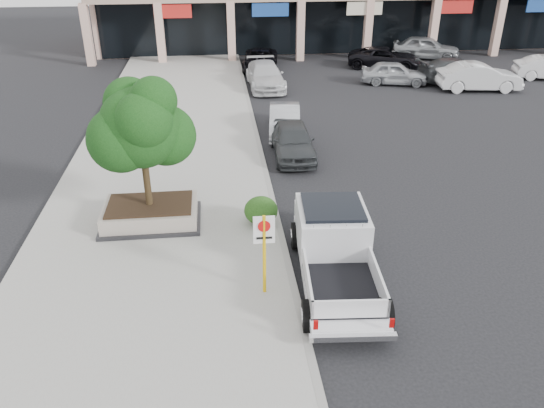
{
  "coord_description": "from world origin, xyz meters",
  "views": [
    {
      "loc": [
        -3.42,
        -12.2,
        8.79
      ],
      "look_at": [
        -1.9,
        1.5,
        1.56
      ],
      "focal_mm": 35.0,
      "sensor_mm": 36.0,
      "label": 1
    }
  ],
  "objects_px": {
    "pickup_truck": "(336,254)",
    "curb_car_c": "(265,76)",
    "planter": "(151,213)",
    "lot_car_d": "(385,58)",
    "planter_tree": "(145,126)",
    "no_parking_sign": "(264,244)",
    "lot_car_c": "(457,70)",
    "lot_car_e": "(426,47)",
    "curb_car_a": "(293,140)",
    "lot_car_a": "(394,73)",
    "curb_car_b": "(285,120)",
    "lot_car_b": "(479,77)",
    "curb_car_d": "(260,60)"
  },
  "relations": [
    {
      "from": "pickup_truck",
      "to": "lot_car_d",
      "type": "xyz_separation_m",
      "value": [
        8.86,
        24.32,
        -0.21
      ]
    },
    {
      "from": "curb_car_d",
      "to": "curb_car_a",
      "type": "bearing_deg",
      "value": -82.24
    },
    {
      "from": "curb_car_b",
      "to": "lot_car_b",
      "type": "bearing_deg",
      "value": 33.57
    },
    {
      "from": "curb_car_a",
      "to": "planter",
      "type": "bearing_deg",
      "value": -134.04
    },
    {
      "from": "curb_car_c",
      "to": "lot_car_e",
      "type": "bearing_deg",
      "value": 26.03
    },
    {
      "from": "planter_tree",
      "to": "no_parking_sign",
      "type": "distance_m",
      "value": 5.65
    },
    {
      "from": "lot_car_c",
      "to": "pickup_truck",
      "type": "bearing_deg",
      "value": 141.46
    },
    {
      "from": "planter_tree",
      "to": "no_parking_sign",
      "type": "height_order",
      "value": "planter_tree"
    },
    {
      "from": "lot_car_c",
      "to": "lot_car_b",
      "type": "bearing_deg",
      "value": -173.22
    },
    {
      "from": "pickup_truck",
      "to": "lot_car_c",
      "type": "xyz_separation_m",
      "value": [
        12.25,
        20.22,
        -0.18
      ]
    },
    {
      "from": "curb_car_c",
      "to": "curb_car_d",
      "type": "distance_m",
      "value": 4.63
    },
    {
      "from": "pickup_truck",
      "to": "curb_car_c",
      "type": "bearing_deg",
      "value": 94.05
    },
    {
      "from": "curb_car_a",
      "to": "lot_car_e",
      "type": "relative_size",
      "value": 0.86
    },
    {
      "from": "lot_car_c",
      "to": "lot_car_e",
      "type": "height_order",
      "value": "lot_car_e"
    },
    {
      "from": "lot_car_a",
      "to": "lot_car_d",
      "type": "height_order",
      "value": "lot_car_d"
    },
    {
      "from": "no_parking_sign",
      "to": "lot_car_a",
      "type": "distance_m",
      "value": 22.99
    },
    {
      "from": "planter",
      "to": "lot_car_d",
      "type": "xyz_separation_m",
      "value": [
        14.2,
        20.6,
        0.23
      ]
    },
    {
      "from": "no_parking_sign",
      "to": "lot_car_d",
      "type": "height_order",
      "value": "no_parking_sign"
    },
    {
      "from": "planter",
      "to": "lot_car_d",
      "type": "distance_m",
      "value": 25.02
    },
    {
      "from": "curb_car_a",
      "to": "lot_car_a",
      "type": "bearing_deg",
      "value": 54.88
    },
    {
      "from": "planter_tree",
      "to": "curb_car_b",
      "type": "xyz_separation_m",
      "value": [
        5.38,
        8.11,
        -2.75
      ]
    },
    {
      "from": "curb_car_a",
      "to": "planter_tree",
      "type": "bearing_deg",
      "value": -134.15
    },
    {
      "from": "lot_car_d",
      "to": "planter_tree",
      "type": "bearing_deg",
      "value": 167.23
    },
    {
      "from": "lot_car_b",
      "to": "planter_tree",
      "type": "bearing_deg",
      "value": 134.49
    },
    {
      "from": "lot_car_a",
      "to": "no_parking_sign",
      "type": "bearing_deg",
      "value": 167.98
    },
    {
      "from": "planter_tree",
      "to": "curb_car_d",
      "type": "height_order",
      "value": "planter_tree"
    },
    {
      "from": "curb_car_b",
      "to": "lot_car_d",
      "type": "relative_size",
      "value": 0.79
    },
    {
      "from": "pickup_truck",
      "to": "curb_car_d",
      "type": "bearing_deg",
      "value": 93.83
    },
    {
      "from": "planter",
      "to": "planter_tree",
      "type": "distance_m",
      "value": 2.95
    },
    {
      "from": "planter_tree",
      "to": "curb_car_c",
      "type": "height_order",
      "value": "planter_tree"
    },
    {
      "from": "planter",
      "to": "curb_car_d",
      "type": "bearing_deg",
      "value": 75.37
    },
    {
      "from": "curb_car_d",
      "to": "lot_car_c",
      "type": "bearing_deg",
      "value": -13.24
    },
    {
      "from": "lot_car_d",
      "to": "no_parking_sign",
      "type": "bearing_deg",
      "value": 178.06
    },
    {
      "from": "lot_car_a",
      "to": "lot_car_e",
      "type": "relative_size",
      "value": 0.85
    },
    {
      "from": "planter_tree",
      "to": "lot_car_e",
      "type": "bearing_deg",
      "value": 52.11
    },
    {
      "from": "lot_car_b",
      "to": "lot_car_a",
      "type": "bearing_deg",
      "value": 73.01
    },
    {
      "from": "planter_tree",
      "to": "curb_car_b",
      "type": "height_order",
      "value": "planter_tree"
    },
    {
      "from": "lot_car_c",
      "to": "lot_car_d",
      "type": "xyz_separation_m",
      "value": [
        -3.39,
        4.1,
        -0.03
      ]
    },
    {
      "from": "no_parking_sign",
      "to": "pickup_truck",
      "type": "distance_m",
      "value": 2.17
    },
    {
      "from": "pickup_truck",
      "to": "lot_car_b",
      "type": "xyz_separation_m",
      "value": [
        12.75,
        18.24,
        -0.11
      ]
    },
    {
      "from": "planter",
      "to": "lot_car_d",
      "type": "bearing_deg",
      "value": 55.41
    },
    {
      "from": "pickup_truck",
      "to": "lot_car_d",
      "type": "bearing_deg",
      "value": 74.23
    },
    {
      "from": "curb_car_d",
      "to": "planter",
      "type": "bearing_deg",
      "value": -96.73
    },
    {
      "from": "curb_car_c",
      "to": "lot_car_d",
      "type": "distance_m",
      "value": 9.68
    },
    {
      "from": "curb_car_a",
      "to": "curb_car_b",
      "type": "height_order",
      "value": "curb_car_a"
    },
    {
      "from": "lot_car_a",
      "to": "planter",
      "type": "bearing_deg",
      "value": 154.87
    },
    {
      "from": "no_parking_sign",
      "to": "lot_car_c",
      "type": "bearing_deg",
      "value": 55.38
    },
    {
      "from": "planter",
      "to": "lot_car_b",
      "type": "bearing_deg",
      "value": 38.76
    },
    {
      "from": "lot_car_e",
      "to": "lot_car_d",
      "type": "bearing_deg",
      "value": 145.32
    },
    {
      "from": "lot_car_d",
      "to": "curb_car_d",
      "type": "bearing_deg",
      "value": 108.04
    }
  ]
}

